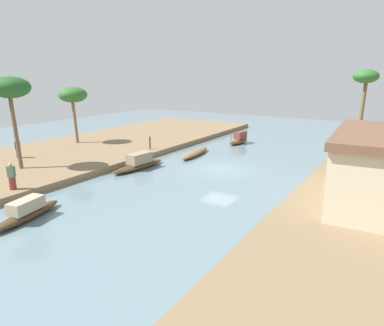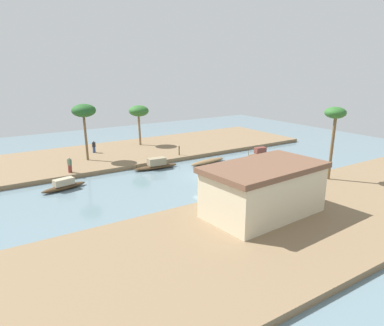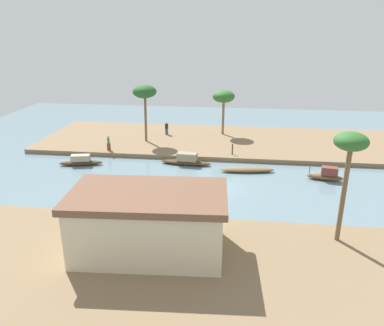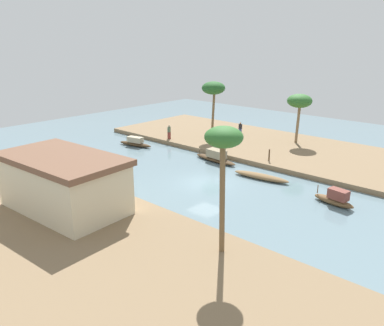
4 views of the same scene
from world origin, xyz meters
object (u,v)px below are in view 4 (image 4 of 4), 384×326
object	(u,v)px
sampan_open_hull	(335,199)
sampan_with_tall_canopy	(216,157)
palm_tree_left_near	(300,102)
palm_tree_left_far	(213,89)
riverside_building	(64,182)
sampan_with_red_awning	(135,143)
person_on_near_bank	(240,129)
palm_tree_right_tall	(224,144)
sampan_foreground	(261,176)
person_by_mooring	(169,133)
mooring_post	(269,155)

from	to	relation	value
sampan_open_hull	sampan_with_tall_canopy	bearing A→B (deg)	-1.76
palm_tree_left_near	palm_tree_left_far	world-z (taller)	palm_tree_left_far
palm_tree_left_near	riverside_building	distance (m)	27.89
sampan_with_red_awning	person_on_near_bank	size ratio (longest dim) A/B	2.88
sampan_open_hull	palm_tree_left_near	world-z (taller)	palm_tree_left_near
sampan_open_hull	palm_tree_right_tall	size ratio (longest dim) A/B	0.47
sampan_foreground	palm_tree_right_tall	bearing A→B (deg)	106.19
sampan_open_hull	riverside_building	distance (m)	19.59
person_on_near_bank	palm_tree_left_near	distance (m)	8.18
sampan_foreground	palm_tree_left_near	xyz separation A→B (m)	(3.06, -12.14, 4.91)
sampan_with_red_awning	palm_tree_right_tall	size ratio (longest dim) A/B	0.63
person_by_mooring	mooring_post	size ratio (longest dim) A/B	1.43
mooring_post	riverside_building	xyz separation A→B (m)	(4.45, 19.34, 1.38)
sampan_with_red_awning	palm_tree_left_far	distance (m)	11.07
mooring_post	person_on_near_bank	bearing A→B (deg)	-39.90
person_by_mooring	mooring_post	bearing A→B (deg)	68.71
riverside_building	mooring_post	bearing A→B (deg)	-106.60
person_on_near_bank	sampan_with_tall_canopy	bearing A→B (deg)	-83.72
person_by_mooring	palm_tree_left_near	size ratio (longest dim) A/B	0.30
person_by_mooring	palm_tree_left_near	xyz separation A→B (m)	(-12.11, -8.48, 3.99)
sampan_open_hull	person_by_mooring	distance (m)	22.86
sampan_foreground	person_on_near_bank	xyz separation A→B (m)	(10.09, -10.98, 0.88)
sampan_with_red_awning	sampan_foreground	bearing A→B (deg)	168.68
sampan_with_red_awning	palm_tree_left_near	size ratio (longest dim) A/B	0.81
sampan_with_tall_canopy	person_by_mooring	distance (m)	9.26
person_by_mooring	palm_tree_left_far	xyz separation A→B (m)	(-3.20, -4.26, 5.04)
sampan_with_red_awning	palm_tree_left_near	distance (m)	19.08
sampan_with_red_awning	riverside_building	world-z (taller)	riverside_building
person_on_near_bank	mooring_post	size ratio (longest dim) A/B	1.35
sampan_with_tall_canopy	person_on_near_bank	bearing A→B (deg)	-63.37
sampan_open_hull	mooring_post	distance (m)	10.13
sampan_foreground	mooring_post	distance (m)	4.29
person_on_near_bank	palm_tree_left_near	bearing A→B (deg)	-6.27
sampan_with_tall_canopy	sampan_foreground	world-z (taller)	sampan_with_tall_canopy
mooring_post	palm_tree_left_near	distance (m)	9.33
sampan_foreground	person_by_mooring	bearing A→B (deg)	-20.82
sampan_foreground	mooring_post	size ratio (longest dim) A/B	4.57
sampan_with_tall_canopy	riverside_building	size ratio (longest dim) A/B	0.56
palm_tree_right_tall	palm_tree_left_near	bearing A→B (deg)	-70.96
person_on_near_bank	mooring_post	world-z (taller)	person_on_near_bank
person_by_mooring	riverside_building	size ratio (longest dim) A/B	0.17
sampan_with_tall_canopy	palm_tree_left_far	world-z (taller)	palm_tree_left_far
sampan_with_red_awning	palm_tree_right_tall	distance (m)	26.43
sampan_foreground	person_on_near_bank	distance (m)	14.94
riverside_building	palm_tree_right_tall	bearing A→B (deg)	-170.62
sampan_with_red_awning	palm_tree_left_near	bearing A→B (deg)	-150.13
person_on_near_bank	riverside_building	size ratio (longest dim) A/B	0.16
sampan_with_red_awning	riverside_building	size ratio (longest dim) A/B	0.47
riverside_building	palm_tree_left_near	bearing A→B (deg)	-99.85
palm_tree_left_near	sampan_foreground	bearing A→B (deg)	104.15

